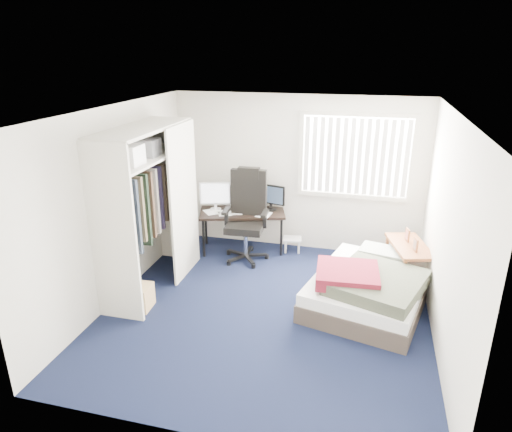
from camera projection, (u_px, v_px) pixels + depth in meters
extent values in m
plane|color=black|center=(266.00, 310.00, 5.83)|extent=(4.20, 4.20, 0.00)
plane|color=silver|center=(297.00, 174.00, 7.30)|extent=(4.00, 0.00, 4.00)
plane|color=silver|center=(205.00, 313.00, 3.48)|extent=(4.00, 0.00, 4.00)
plane|color=silver|center=(116.00, 205.00, 5.86)|extent=(0.00, 4.20, 4.20)
plane|color=silver|center=(447.00, 235.00, 4.92)|extent=(0.00, 4.20, 4.20)
plane|color=white|center=(268.00, 111.00, 4.96)|extent=(4.20, 4.20, 0.00)
cube|color=white|center=(356.00, 156.00, 6.95)|extent=(1.60, 0.02, 1.20)
cube|color=beige|center=(359.00, 114.00, 6.70)|extent=(1.72, 0.06, 0.06)
cube|color=beige|center=(352.00, 196.00, 7.14)|extent=(1.72, 0.06, 0.06)
cube|color=white|center=(355.00, 157.00, 6.89)|extent=(1.60, 0.04, 1.16)
cube|color=beige|center=(113.00, 236.00, 5.29)|extent=(0.60, 0.04, 2.20)
cube|color=beige|center=(176.00, 191.00, 6.93)|extent=(0.60, 0.04, 2.20)
cube|color=beige|center=(142.00, 128.00, 5.73)|extent=(0.60, 1.80, 0.04)
cube|color=beige|center=(144.00, 158.00, 5.86)|extent=(0.56, 1.74, 0.03)
cylinder|color=silver|center=(145.00, 167.00, 5.90)|extent=(0.03, 1.72, 0.03)
cube|color=#26262B|center=(144.00, 202.00, 5.97)|extent=(0.38, 1.10, 0.90)
cube|color=beige|center=(184.00, 202.00, 6.45)|extent=(0.03, 0.90, 2.20)
cube|color=white|center=(125.00, 155.00, 5.41)|extent=(0.38, 0.30, 0.24)
cube|color=gray|center=(145.00, 147.00, 5.86)|extent=(0.34, 0.28, 0.22)
cube|color=black|center=(242.00, 213.00, 7.36)|extent=(1.48, 0.99, 0.04)
cylinder|color=black|center=(204.00, 238.00, 7.22)|extent=(0.04, 0.04, 0.63)
cylinder|color=black|center=(206.00, 226.00, 7.70)|extent=(0.04, 0.04, 0.63)
cylinder|color=black|center=(281.00, 237.00, 7.26)|extent=(0.04, 0.04, 0.63)
cylinder|color=black|center=(279.00, 226.00, 7.74)|extent=(0.04, 0.04, 0.63)
cube|color=white|center=(215.00, 193.00, 7.34)|extent=(0.49, 0.17, 0.36)
cube|color=white|center=(215.00, 193.00, 7.34)|extent=(0.43, 0.13, 0.31)
cube|color=black|center=(245.00, 194.00, 7.37)|extent=(0.47, 0.16, 0.32)
cube|color=#1E2838|center=(245.00, 194.00, 7.37)|extent=(0.41, 0.13, 0.27)
cube|color=black|center=(271.00, 194.00, 7.35)|extent=(0.47, 0.16, 0.32)
cube|color=#1E2838|center=(271.00, 194.00, 7.35)|extent=(0.41, 0.13, 0.27)
cube|color=white|center=(234.00, 213.00, 7.26)|extent=(0.42, 0.25, 0.02)
cube|color=black|center=(251.00, 213.00, 7.27)|extent=(0.09, 0.11, 0.02)
cylinder|color=silver|center=(259.00, 208.00, 7.29)|extent=(0.08, 0.08, 0.16)
cube|color=white|center=(242.00, 211.00, 7.35)|extent=(0.37, 0.35, 0.00)
cube|color=black|center=(246.00, 255.00, 7.21)|extent=(0.70, 0.70, 0.13)
cylinder|color=silver|center=(246.00, 242.00, 7.13)|extent=(0.07, 0.07, 0.45)
cube|color=black|center=(246.00, 226.00, 7.04)|extent=(0.58, 0.58, 0.11)
cube|color=black|center=(249.00, 194.00, 7.12)|extent=(0.56, 0.14, 0.78)
cube|color=black|center=(249.00, 173.00, 7.00)|extent=(0.34, 0.15, 0.18)
cube|color=black|center=(226.00, 211.00, 7.01)|extent=(0.09, 0.32, 0.04)
cube|color=black|center=(265.00, 213.00, 6.90)|extent=(0.09, 0.32, 0.04)
cube|color=white|center=(292.00, 239.00, 7.43)|extent=(0.32, 0.28, 0.03)
cylinder|color=white|center=(285.00, 247.00, 7.40)|extent=(0.04, 0.04, 0.21)
cylinder|color=white|center=(286.00, 243.00, 7.55)|extent=(0.04, 0.04, 0.21)
cylinder|color=white|center=(299.00, 248.00, 7.38)|extent=(0.04, 0.04, 0.21)
cylinder|color=white|center=(299.00, 244.00, 7.53)|extent=(0.04, 0.04, 0.21)
cube|color=brown|center=(410.00, 246.00, 6.26)|extent=(0.66, 0.98, 0.04)
cube|color=brown|center=(403.00, 280.00, 5.98)|extent=(0.05, 0.05, 0.57)
cube|color=brown|center=(386.00, 254.00, 6.74)|extent=(0.05, 0.05, 0.57)
cube|color=brown|center=(431.00, 280.00, 5.98)|extent=(0.05, 0.05, 0.57)
cube|color=brown|center=(411.00, 254.00, 6.75)|extent=(0.05, 0.05, 0.57)
cube|color=brown|center=(416.00, 245.00, 6.03)|extent=(0.06, 0.14, 0.18)
cube|color=brown|center=(407.00, 235.00, 6.34)|extent=(0.06, 0.14, 0.18)
cube|color=#3B322B|center=(368.00, 295.00, 5.96)|extent=(1.73, 2.06, 0.23)
cube|color=white|center=(369.00, 282.00, 5.89)|extent=(1.68, 2.01, 0.16)
cube|color=#B0B9AB|center=(382.00, 254.00, 6.35)|extent=(0.68, 0.53, 0.14)
cube|color=#363C2D|center=(377.00, 283.00, 5.57)|extent=(1.32, 1.39, 0.18)
cube|color=maroon|center=(347.00, 275.00, 5.62)|extent=(0.80, 0.75, 0.16)
cube|color=tan|center=(135.00, 296.00, 5.84)|extent=(0.44, 0.34, 0.31)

